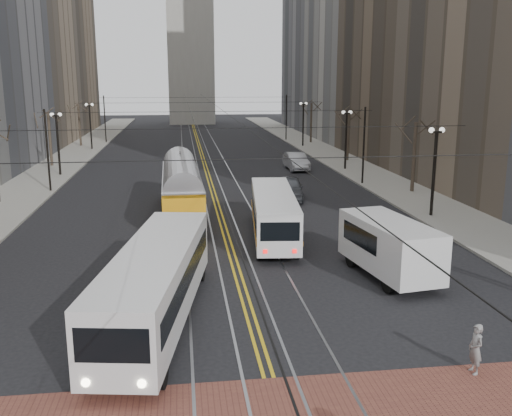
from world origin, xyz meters
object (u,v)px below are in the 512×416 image
object	(u,v)px
cargo_van	(389,249)
pedestrian_b	(476,349)
rear_bus	(273,216)
transit_bus	(156,286)
sedan_grey	(290,188)
streetcar	(182,194)
sedan_silver	(296,161)

from	to	relation	value
cargo_van	pedestrian_b	bearing A→B (deg)	-101.94
rear_bus	cargo_van	size ratio (longest dim) A/B	1.70
transit_bus	sedan_grey	distance (m)	23.18
transit_bus	cargo_van	size ratio (longest dim) A/B	1.93
sedan_grey	pedestrian_b	world-z (taller)	sedan_grey
pedestrian_b	cargo_van	bearing A→B (deg)	174.90
streetcar	pedestrian_b	world-z (taller)	streetcar
cargo_van	pedestrian_b	size ratio (longest dim) A/B	3.75
streetcar	sedan_grey	distance (m)	9.26
sedan_grey	sedan_silver	bearing A→B (deg)	86.11
sedan_grey	cargo_van	bearing A→B (deg)	-76.44
transit_bus	sedan_grey	size ratio (longest dim) A/B	2.31
transit_bus	sedan_silver	world-z (taller)	transit_bus
transit_bus	sedan_silver	size ratio (longest dim) A/B	2.25
sedan_silver	pedestrian_b	bearing A→B (deg)	-94.83
streetcar	cargo_van	size ratio (longest dim) A/B	2.15
streetcar	sedan_grey	world-z (taller)	streetcar
streetcar	pedestrian_b	distance (m)	23.63
rear_bus	sedan_grey	bearing A→B (deg)	80.11
transit_bus	pedestrian_b	bearing A→B (deg)	-17.79
cargo_van	pedestrian_b	distance (m)	8.79
transit_bus	cargo_van	distance (m)	10.94
rear_bus	pedestrian_b	world-z (taller)	rear_bus
transit_bus	sedan_grey	world-z (taller)	transit_bus
rear_bus	cargo_van	xyz separation A→B (m)	(4.17, -7.11, -0.00)
streetcar	rear_bus	bearing A→B (deg)	-50.77
transit_bus	cargo_van	xyz separation A→B (m)	(10.30, 3.70, -0.12)
transit_bus	pedestrian_b	world-z (taller)	transit_bus
streetcar	sedan_silver	size ratio (longest dim) A/B	2.51
rear_bus	sedan_silver	size ratio (longest dim) A/B	1.98
sedan_silver	pedestrian_b	world-z (taller)	sedan_silver
streetcar	rear_bus	xyz separation A→B (m)	(5.13, -6.03, -0.19)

